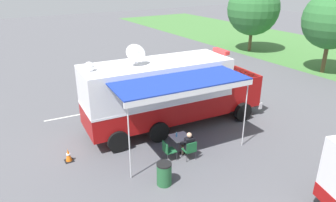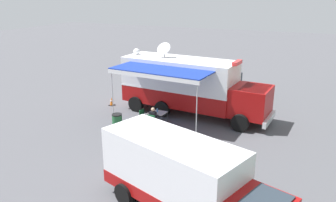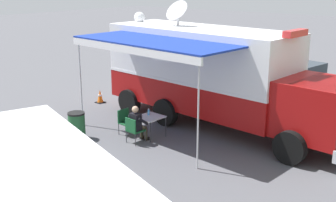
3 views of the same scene
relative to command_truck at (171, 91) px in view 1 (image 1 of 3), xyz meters
The scene contains 13 objects.
ground_plane 2.08m from the command_truck, 96.98° to the right, with size 100.00×100.00×0.00m, color #515156.
lot_stripe 5.33m from the command_truck, 139.74° to the right, with size 0.12×4.80×0.01m, color silver.
command_truck is the anchor object (origin of this frame).
folding_table 2.88m from the command_truck, 22.76° to the right, with size 0.86×0.86×0.73m.
water_bottle 2.79m from the command_truck, 26.46° to the right, with size 0.07×0.07×0.22m.
folding_chair_at_table 3.63m from the command_truck, 17.93° to the right, with size 0.52×0.52×0.87m.
folding_chair_beside_table 3.57m from the command_truck, 34.36° to the right, with size 0.52×0.52×0.87m.
seated_responder 3.41m from the command_truck, 18.73° to the right, with size 0.68×0.58×1.25m.
trash_bin 5.15m from the command_truck, 34.90° to the right, with size 0.57×0.57×0.91m.
traffic_cone 5.75m from the command_truck, 83.78° to the right, with size 0.36×0.36×0.58m.
car_behind_truck 5.07m from the command_truck, 167.62° to the left, with size 2.49×4.42×1.76m.
tree_far_left 18.97m from the command_truck, 122.79° to the left, with size 5.07×5.07×6.67m.
tree_left_of_centre 15.60m from the command_truck, 96.18° to the left, with size 4.40×4.40×6.32m.
Camera 1 is at (12.52, -7.03, 7.40)m, focal length 33.36 mm.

